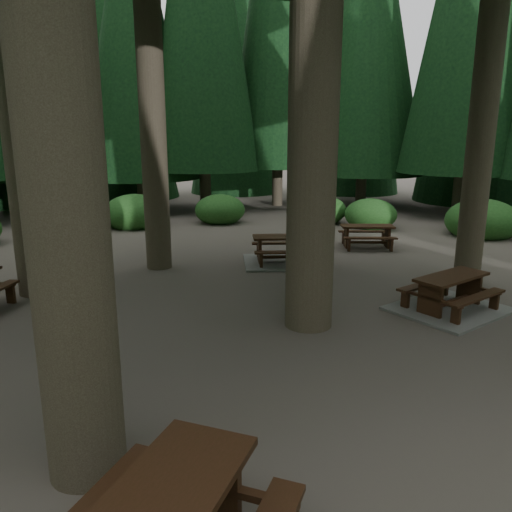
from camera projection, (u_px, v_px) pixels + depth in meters
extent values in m
plane|color=#564C46|center=(269.00, 333.00, 8.65)|extent=(80.00, 80.00, 0.00)
cube|color=gray|center=(449.00, 309.00, 9.77)|extent=(2.58, 2.38, 0.05)
cube|color=#352110|center=(452.00, 277.00, 9.62)|extent=(1.76, 1.20, 0.05)
cube|color=#352110|center=(426.00, 284.00, 10.11)|extent=(1.60, 0.82, 0.05)
cube|color=#352110|center=(477.00, 297.00, 9.26)|extent=(1.60, 0.82, 0.05)
cube|color=#352110|center=(430.00, 301.00, 9.32)|extent=(0.25, 0.49, 0.65)
cube|color=#352110|center=(430.00, 298.00, 9.31)|extent=(0.56, 1.25, 0.05)
cube|color=#352110|center=(469.00, 288.00, 10.08)|extent=(0.25, 0.49, 0.65)
cube|color=#352110|center=(469.00, 286.00, 10.07)|extent=(0.56, 1.25, 0.05)
cube|color=#352110|center=(449.00, 302.00, 9.74)|extent=(1.29, 0.57, 0.07)
cube|color=gray|center=(285.00, 262.00, 13.39)|extent=(2.48, 2.18, 0.05)
cube|color=#352110|center=(285.00, 237.00, 13.23)|extent=(1.79, 0.98, 0.06)
cube|color=#352110|center=(283.00, 243.00, 13.84)|extent=(1.71, 0.56, 0.05)
cube|color=#352110|center=(288.00, 252.00, 12.74)|extent=(1.71, 0.56, 0.05)
cube|color=#352110|center=(260.00, 251.00, 13.27)|extent=(0.17, 0.52, 0.68)
cube|color=#352110|center=(260.00, 249.00, 13.26)|extent=(0.34, 1.36, 0.06)
cube|color=#352110|center=(310.00, 250.00, 13.36)|extent=(0.17, 0.52, 0.68)
cube|color=#352110|center=(310.00, 248.00, 13.34)|extent=(0.34, 1.36, 0.06)
cube|color=#352110|center=(285.00, 257.00, 13.35)|extent=(1.40, 0.35, 0.08)
cube|color=#352110|center=(367.00, 226.00, 15.09)|extent=(1.67, 1.01, 0.05)
cube|color=#352110|center=(364.00, 231.00, 15.66)|extent=(1.57, 0.63, 0.04)
cube|color=#352110|center=(370.00, 238.00, 14.65)|extent=(1.57, 0.63, 0.04)
cube|color=#352110|center=(346.00, 237.00, 15.18)|extent=(0.20, 0.48, 0.63)
cube|color=#352110|center=(346.00, 235.00, 15.17)|extent=(0.41, 1.23, 0.05)
cube|color=#352110|center=(387.00, 237.00, 15.17)|extent=(0.20, 0.48, 0.63)
cube|color=#352110|center=(387.00, 236.00, 15.15)|extent=(0.41, 1.23, 0.05)
cube|color=#352110|center=(366.00, 242.00, 15.21)|extent=(1.27, 0.42, 0.07)
cube|color=#352110|center=(152.00, 512.00, 3.40)|extent=(1.82, 2.12, 0.07)
cube|color=#352110|center=(206.00, 490.00, 4.24)|extent=(0.56, 0.43, 0.82)
cube|color=#352110|center=(206.00, 483.00, 4.23)|extent=(1.39, 1.02, 0.07)
ellipsoid|color=#245B1F|center=(482.00, 224.00, 16.96)|extent=(2.42, 2.42, 1.49)
ellipsoid|color=#245B1F|center=(370.00, 217.00, 18.32)|extent=(1.90, 1.90, 1.17)
ellipsoid|color=#245B1F|center=(322.00, 213.00, 19.38)|extent=(1.84, 1.84, 1.13)
ellipsoid|color=#245B1F|center=(220.00, 212.00, 19.44)|extent=(1.95, 1.95, 1.20)
ellipsoid|color=#245B1F|center=(135.00, 216.00, 18.59)|extent=(2.31, 2.31, 1.42)
ellipsoid|color=#245B1F|center=(72.00, 221.00, 17.45)|extent=(1.93, 1.93, 1.19)
cone|color=black|center=(369.00, 23.00, 22.48)|extent=(5.73, 5.73, 13.48)
cone|color=black|center=(134.00, 23.00, 20.85)|extent=(5.17, 5.17, 12.91)
cone|color=black|center=(6.00, 17.00, 20.79)|extent=(5.82, 5.82, 13.26)
cone|color=black|center=(360.00, 21.00, 27.67)|extent=(5.26, 5.26, 19.02)
cone|color=black|center=(234.00, 48.00, 28.07)|extent=(5.34, 5.34, 16.14)
cone|color=black|center=(109.00, 33.00, 25.62)|extent=(6.57, 6.57, 16.86)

